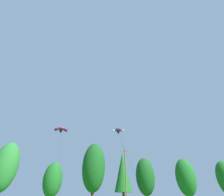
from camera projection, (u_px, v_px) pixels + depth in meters
The scene contains 9 objects.
treeline_tree_c at pixel (5, 166), 40.09m from camera, with size 5.72×5.72×14.52m.
treeline_tree_d at pixel (53, 179), 40.54m from camera, with size 4.53×4.53×10.11m.
treeline_tree_e at pixel (94, 167), 43.25m from camera, with size 5.90×5.90×15.19m.
treeline_tree_f at pixel (123, 171), 45.18m from camera, with size 4.56×4.56×13.47m.
treeline_tree_g at pixel (145, 176), 46.29m from camera, with size 5.12×5.12×12.28m.
treeline_tree_h at pixel (186, 177), 42.42m from camera, with size 4.85×4.85×11.29m.
utility_pole at pixel (126, 176), 35.12m from camera, with size 2.20×0.26×12.00m.
parafoil_kite_high_magenta at pixel (61, 130), 33.34m from camera, with size 5.86×16.27×12.95m.
parafoil_kite_mid_purple at pixel (118, 131), 31.52m from camera, with size 2.54×15.14×12.15m.
Camera 1 is at (-1.77, 3.56, 2.27)m, focal length 26.77 mm.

